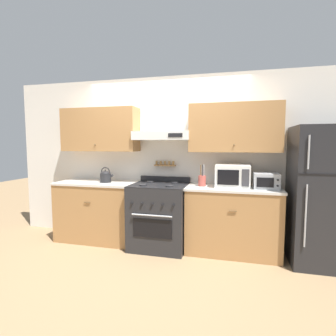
% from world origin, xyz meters
% --- Properties ---
extents(ground_plane, '(16.00, 16.00, 0.00)m').
position_xyz_m(ground_plane, '(0.00, 0.00, 0.00)').
color(ground_plane, '#937551').
extents(wall_back, '(5.20, 0.46, 2.55)m').
position_xyz_m(wall_back, '(0.00, 0.58, 1.44)').
color(wall_back, silver).
rests_on(wall_back, ground_plane).
extents(counter_left, '(1.26, 0.62, 0.93)m').
position_xyz_m(counter_left, '(-1.03, 0.32, 0.46)').
color(counter_left, '#AD7A47').
rests_on(counter_left, ground_plane).
extents(counter_right, '(1.28, 0.62, 0.93)m').
position_xyz_m(counter_right, '(1.04, 0.32, 0.46)').
color(counter_right, '#AD7A47').
rests_on(counter_right, ground_plane).
extents(stove_range, '(0.80, 0.73, 1.01)m').
position_xyz_m(stove_range, '(0.00, 0.26, 0.47)').
color(stove_range, '#232326').
rests_on(stove_range, ground_plane).
extents(refrigerator, '(0.82, 0.74, 1.74)m').
position_xyz_m(refrigerator, '(2.17, 0.25, 0.87)').
color(refrigerator, '#232326').
rests_on(refrigerator, ground_plane).
extents(tea_kettle, '(0.22, 0.17, 0.24)m').
position_xyz_m(tea_kettle, '(-0.88, 0.31, 1.02)').
color(tea_kettle, '#232326').
rests_on(tea_kettle, counter_left).
extents(microwave, '(0.46, 0.37, 0.31)m').
position_xyz_m(microwave, '(1.03, 0.32, 1.08)').
color(microwave, white).
rests_on(microwave, counter_right).
extents(utensil_crock, '(0.11, 0.11, 0.30)m').
position_xyz_m(utensil_crock, '(0.61, 0.31, 1.01)').
color(utensil_crock, '#B24C42').
rests_on(utensil_crock, counter_right).
extents(toaster_oven, '(0.32, 0.30, 0.21)m').
position_xyz_m(toaster_oven, '(1.46, 0.30, 1.03)').
color(toaster_oven, '#ADAFB5').
rests_on(toaster_oven, counter_right).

